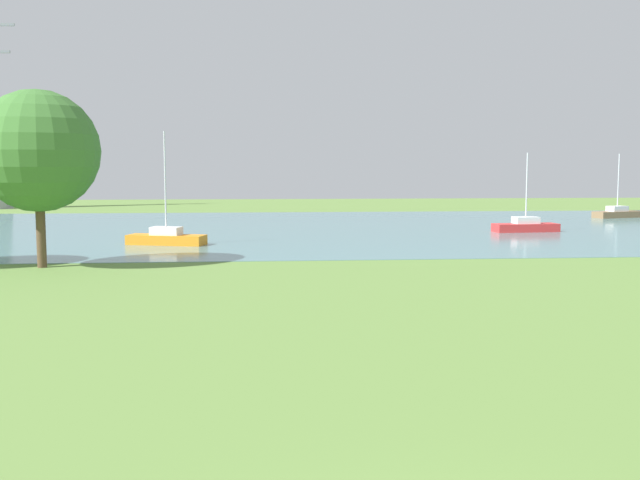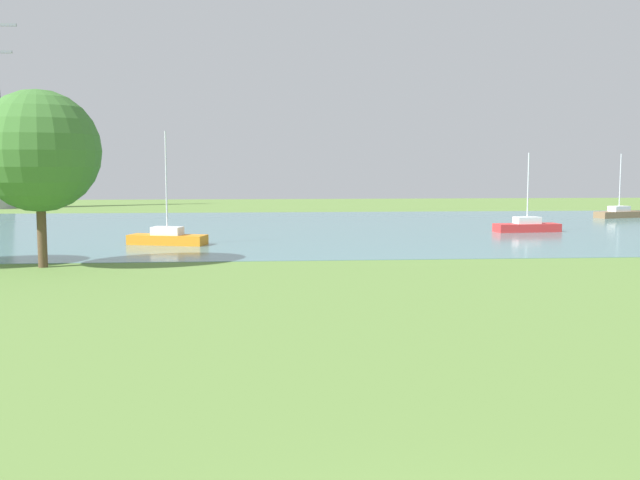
% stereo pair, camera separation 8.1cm
% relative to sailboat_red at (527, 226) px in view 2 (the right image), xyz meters
% --- Properties ---
extents(ground_plane, '(160.00, 160.00, 0.00)m').
position_rel_sailboat_red_xyz_m(ground_plane, '(-17.42, -23.34, -0.45)').
color(ground_plane, olive).
extents(water_surface, '(140.00, 40.00, 0.02)m').
position_rel_sailboat_red_xyz_m(water_surface, '(-17.42, 4.66, -0.44)').
color(water_surface, slate).
rests_on(water_surface, ground).
extents(sailboat_red, '(4.93, 1.98, 5.80)m').
position_rel_sailboat_red_xyz_m(sailboat_red, '(0.00, 0.00, 0.00)').
color(sailboat_red, red).
rests_on(sailboat_red, water_surface).
extents(sailboat_brown, '(5.03, 2.90, 5.98)m').
position_rel_sailboat_red_xyz_m(sailboat_brown, '(14.03, 13.81, 0.00)').
color(sailboat_brown, brown).
rests_on(sailboat_brown, water_surface).
extents(sailboat_orange, '(5.03, 2.80, 6.95)m').
position_rel_sailboat_red_xyz_m(sailboat_orange, '(-25.37, -6.87, 0.01)').
color(sailboat_orange, orange).
rests_on(sailboat_orange, water_surface).
extents(tree_mid_shore, '(5.78, 5.78, 8.45)m').
position_rel_sailboat_red_xyz_m(tree_mid_shore, '(-30.08, -16.67, 5.09)').
color(tree_mid_shore, brown).
rests_on(tree_mid_shore, ground).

